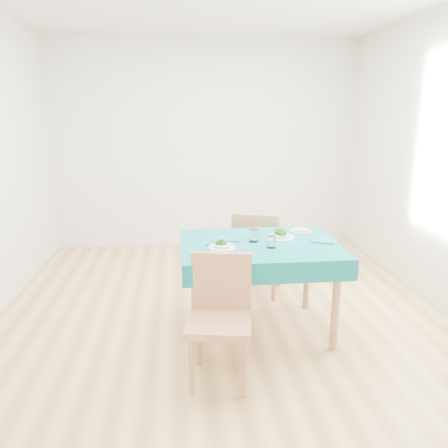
{
  "coord_description": "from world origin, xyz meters",
  "views": [
    {
      "loc": [
        -0.37,
        -3.55,
        1.78
      ],
      "look_at": [
        0.0,
        0.0,
        0.85
      ],
      "focal_mm": 35.0,
      "sensor_mm": 36.0,
      "label": 1
    }
  ],
  "objects": [
    {
      "name": "side_plate",
      "position": [
        0.67,
        0.02,
        0.76
      ],
      "size": [
        0.19,
        0.19,
        0.01
      ],
      "primitive_type": "cylinder",
      "color": "#B6C45F",
      "rests_on": "table"
    },
    {
      "name": "chair_far",
      "position": [
        0.4,
        0.51,
        0.56
      ],
      "size": [
        0.6,
        0.62,
        1.13
      ],
      "primitive_type": "cube",
      "rotation": [
        0.0,
        0.0,
        2.77
      ],
      "color": "#A06F4B",
      "rests_on": "ground"
    },
    {
      "name": "fork_near",
      "position": [
        -0.14,
        -0.37,
        0.76
      ],
      "size": [
        0.09,
        0.18,
        0.0
      ],
      "primitive_type": "cube",
      "rotation": [
        0.0,
        0.0,
        0.38
      ],
      "color": "silver",
      "rests_on": "table"
    },
    {
      "name": "fork_far",
      "position": [
        0.24,
        -0.09,
        0.76
      ],
      "size": [
        0.08,
        0.2,
        0.0
      ],
      "primitive_type": "cube",
      "rotation": [
        0.0,
        0.0,
        -0.27
      ],
      "color": "silver",
      "rests_on": "table"
    },
    {
      "name": "bowl_near",
      "position": [
        -0.05,
        -0.39,
        0.79
      ],
      "size": [
        0.21,
        0.21,
        0.06
      ],
      "primitive_type": null,
      "color": "white",
      "rests_on": "table"
    },
    {
      "name": "table",
      "position": [
        0.26,
        -0.28,
        0.38
      ],
      "size": [
        1.24,
        0.94,
        0.76
      ],
      "primitive_type": "cube",
      "color": "#096265",
      "rests_on": "ground"
    },
    {
      "name": "knife_far",
      "position": [
        0.8,
        -0.25,
        0.76
      ],
      "size": [
        0.04,
        0.23,
        0.0
      ],
      "primitive_type": "cube",
      "rotation": [
        0.0,
        0.0,
        -0.09
      ],
      "color": "silver",
      "rests_on": "table"
    },
    {
      "name": "chair_near",
      "position": [
        -0.13,
        -0.95,
        0.52
      ],
      "size": [
        0.48,
        0.52,
        1.03
      ],
      "primitive_type": "cube",
      "rotation": [
        0.0,
        0.0,
        -0.17
      ],
      "color": "#A06F4B",
      "rests_on": "ground"
    },
    {
      "name": "bowl_far",
      "position": [
        0.45,
        -0.16,
        0.79
      ],
      "size": [
        0.24,
        0.24,
        0.07
      ],
      "primitive_type": null,
      "color": "white",
      "rests_on": "table"
    },
    {
      "name": "napkin_near",
      "position": [
        0.03,
        -0.16,
        0.76
      ],
      "size": [
        0.21,
        0.17,
        0.01
      ],
      "primitive_type": "cube",
      "rotation": [
        0.0,
        0.0,
        -0.29
      ],
      "color": "#0D6D70",
      "rests_on": "table"
    },
    {
      "name": "tumbler_center",
      "position": [
        0.21,
        -0.23,
        0.81
      ],
      "size": [
        0.08,
        0.08,
        0.1
      ],
      "primitive_type": "cylinder",
      "color": "white",
      "rests_on": "table"
    },
    {
      "name": "napkin_far",
      "position": [
        0.78,
        -0.29,
        0.76
      ],
      "size": [
        0.23,
        0.21,
        0.01
      ],
      "primitive_type": "cube",
      "rotation": [
        0.0,
        0.0,
        -0.43
      ],
      "color": "#0D6D70",
      "rests_on": "table"
    },
    {
      "name": "knife_near",
      "position": [
        0.13,
        -0.44,
        0.76
      ],
      "size": [
        0.08,
        0.21,
        0.0
      ],
      "primitive_type": "cube",
      "rotation": [
        0.0,
        0.0,
        0.28
      ],
      "color": "silver",
      "rests_on": "table"
    },
    {
      "name": "bread_slice",
      "position": [
        0.67,
        0.02,
        0.77
      ],
      "size": [
        0.13,
        0.13,
        0.02
      ],
      "primitive_type": "cube",
      "rotation": [
        0.0,
        0.0,
        -0.29
      ],
      "color": "beige",
      "rests_on": "side_plate"
    },
    {
      "name": "room_shell",
      "position": [
        0.0,
        0.0,
        1.35
      ],
      "size": [
        4.02,
        4.52,
        2.73
      ],
      "color": "#A97F46",
      "rests_on": "ground"
    },
    {
      "name": "tumbler_side",
      "position": [
        0.32,
        -0.4,
        0.8
      ],
      "size": [
        0.07,
        0.07,
        0.09
      ],
      "primitive_type": "cylinder",
      "color": "white",
      "rests_on": "table"
    }
  ]
}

